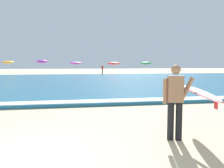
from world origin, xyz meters
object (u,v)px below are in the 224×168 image
surfer_with_board (187,95)px  beach_umbrella_1 (42,61)px  beach_umbrella_4 (146,63)px  beachgoer_near_row_left (102,69)px  beach_umbrella_0 (8,62)px  beach_umbrella_3 (114,63)px  beach_umbrella_2 (76,63)px

surfer_with_board → beach_umbrella_1: 36.64m
beach_umbrella_4 → beachgoer_near_row_left: 8.16m
surfer_with_board → beach_umbrella_4: beach_umbrella_4 is taller
beach_umbrella_0 → beach_umbrella_3: beach_umbrella_0 is taller
surfer_with_board → beach_umbrella_0: beach_umbrella_0 is taller
beach_umbrella_3 → beach_umbrella_4: beach_umbrella_4 is taller
beach_umbrella_3 → beachgoer_near_row_left: size_ratio=1.39×
surfer_with_board → beach_umbrella_0: size_ratio=1.29×
surfer_with_board → beachgoer_near_row_left: 35.06m
surfer_with_board → beach_umbrella_4: bearing=72.9°
beach_umbrella_0 → beach_umbrella_4: 23.29m
beach_umbrella_2 → beach_umbrella_3: size_ratio=0.97×
surfer_with_board → beach_umbrella_3: beach_umbrella_3 is taller
surfer_with_board → beach_umbrella_2: 37.07m
beach_umbrella_2 → beachgoer_near_row_left: beach_umbrella_2 is taller
beach_umbrella_1 → beach_umbrella_4: beach_umbrella_1 is taller
beach_umbrella_2 → beachgoer_near_row_left: (4.32, -2.12, -1.02)m
beach_umbrella_1 → beachgoer_near_row_left: bearing=-6.3°
surfer_with_board → beach_umbrella_3: bearing=81.5°
beach_umbrella_3 → beach_umbrella_4: 5.72m
surfer_with_board → beach_umbrella_3: 37.85m
beach_umbrella_0 → beachgoer_near_row_left: beach_umbrella_0 is taller
beach_umbrella_1 → beach_umbrella_4: size_ratio=1.12×
beach_umbrella_0 → beachgoer_near_row_left: size_ratio=1.44×
beach_umbrella_0 → surfer_with_board: bearing=-71.7°
surfer_with_board → beach_umbrella_1: bearing=100.6°
beach_umbrella_3 → beachgoer_near_row_left: bearing=-134.3°
beach_umbrella_3 → surfer_with_board: bearing=-98.5°
surfer_with_board → beach_umbrella_1: size_ratio=1.23×
beach_umbrella_2 → beach_umbrella_3: beach_umbrella_2 is taller
beach_umbrella_1 → beach_umbrella_2: bearing=10.6°
beach_umbrella_3 → beachgoer_near_row_left: beach_umbrella_3 is taller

